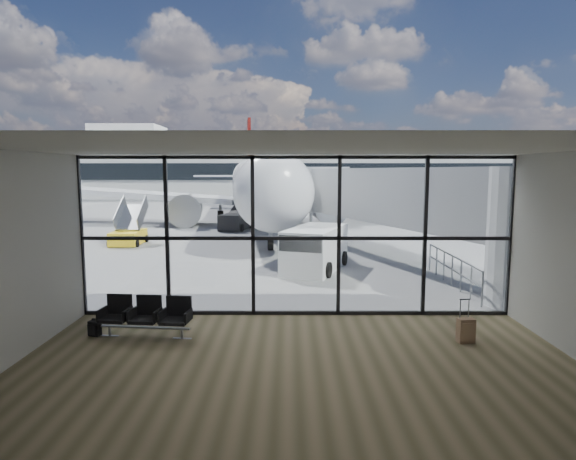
{
  "coord_description": "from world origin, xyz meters",
  "views": [
    {
      "loc": [
        -0.18,
        -13.29,
        4.06
      ],
      "look_at": [
        -0.23,
        3.0,
        2.06
      ],
      "focal_mm": 30.0,
      "sensor_mm": 36.0,
      "label": 1
    }
  ],
  "objects_px": {
    "airliner": "(256,184)",
    "service_van": "(315,248)",
    "backpack": "(95,328)",
    "suitcase": "(466,330)",
    "mobile_stairs": "(129,235)",
    "belt_loader": "(236,220)",
    "seating_row": "(147,314)"
  },
  "relations": [
    {
      "from": "backpack",
      "to": "airliner",
      "type": "relative_size",
      "value": 0.01
    },
    {
      "from": "mobile_stairs",
      "to": "suitcase",
      "type": "bearing_deg",
      "value": -50.69
    },
    {
      "from": "belt_loader",
      "to": "suitcase",
      "type": "bearing_deg",
      "value": -58.47
    },
    {
      "from": "suitcase",
      "to": "service_van",
      "type": "xyz_separation_m",
      "value": [
        -3.15,
        8.47,
        0.59
      ]
    },
    {
      "from": "airliner",
      "to": "service_van",
      "type": "xyz_separation_m",
      "value": [
        3.73,
        -19.78,
        -2.13
      ]
    },
    {
      "from": "backpack",
      "to": "mobile_stairs",
      "type": "relative_size",
      "value": 0.14
    },
    {
      "from": "backpack",
      "to": "suitcase",
      "type": "distance_m",
      "value": 9.02
    },
    {
      "from": "belt_loader",
      "to": "airliner",
      "type": "bearing_deg",
      "value": 92.19
    },
    {
      "from": "seating_row",
      "to": "airliner",
      "type": "distance_m",
      "value": 27.88
    },
    {
      "from": "service_van",
      "to": "suitcase",
      "type": "bearing_deg",
      "value": -50.09
    },
    {
      "from": "airliner",
      "to": "mobile_stairs",
      "type": "bearing_deg",
      "value": -122.86
    },
    {
      "from": "backpack",
      "to": "service_van",
      "type": "distance_m",
      "value": 9.94
    },
    {
      "from": "service_van",
      "to": "backpack",
      "type": "bearing_deg",
      "value": -106.69
    },
    {
      "from": "service_van",
      "to": "belt_loader",
      "type": "bearing_deg",
      "value": 128.32
    },
    {
      "from": "backpack",
      "to": "airliner",
      "type": "bearing_deg",
      "value": 101.95
    },
    {
      "from": "suitcase",
      "to": "belt_loader",
      "type": "xyz_separation_m",
      "value": [
        -7.9,
        22.42,
        0.34
      ]
    },
    {
      "from": "airliner",
      "to": "service_van",
      "type": "relative_size",
      "value": 8.74
    },
    {
      "from": "suitcase",
      "to": "belt_loader",
      "type": "height_order",
      "value": "belt_loader"
    },
    {
      "from": "airliner",
      "to": "mobile_stairs",
      "type": "xyz_separation_m",
      "value": [
        -6.27,
        -12.74,
        -2.53
      ]
    },
    {
      "from": "seating_row",
      "to": "belt_loader",
      "type": "distance_m",
      "value": 21.93
    },
    {
      "from": "suitcase",
      "to": "service_van",
      "type": "relative_size",
      "value": 0.24
    },
    {
      "from": "airliner",
      "to": "service_van",
      "type": "distance_m",
      "value": 20.24
    },
    {
      "from": "service_van",
      "to": "mobile_stairs",
      "type": "bearing_deg",
      "value": 164.38
    },
    {
      "from": "seating_row",
      "to": "suitcase",
      "type": "distance_m",
      "value": 7.72
    },
    {
      "from": "seating_row",
      "to": "service_van",
      "type": "xyz_separation_m",
      "value": [
        4.55,
        7.98,
        0.35
      ]
    },
    {
      "from": "backpack",
      "to": "service_van",
      "type": "xyz_separation_m",
      "value": [
        5.86,
        8.0,
        0.7
      ]
    },
    {
      "from": "service_van",
      "to": "belt_loader",
      "type": "height_order",
      "value": "belt_loader"
    },
    {
      "from": "backpack",
      "to": "airliner",
      "type": "xyz_separation_m",
      "value": [
        2.12,
        27.78,
        2.83
      ]
    },
    {
      "from": "seating_row",
      "to": "airliner",
      "type": "height_order",
      "value": "airliner"
    },
    {
      "from": "airliner",
      "to": "seating_row",
      "type": "bearing_deg",
      "value": -98.36
    },
    {
      "from": "backpack",
      "to": "belt_loader",
      "type": "bearing_deg",
      "value": 103.44
    },
    {
      "from": "mobile_stairs",
      "to": "seating_row",
      "type": "bearing_deg",
      "value": -71.06
    }
  ]
}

